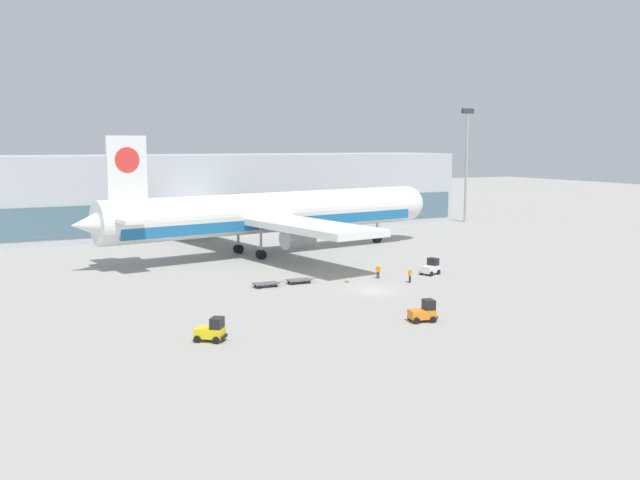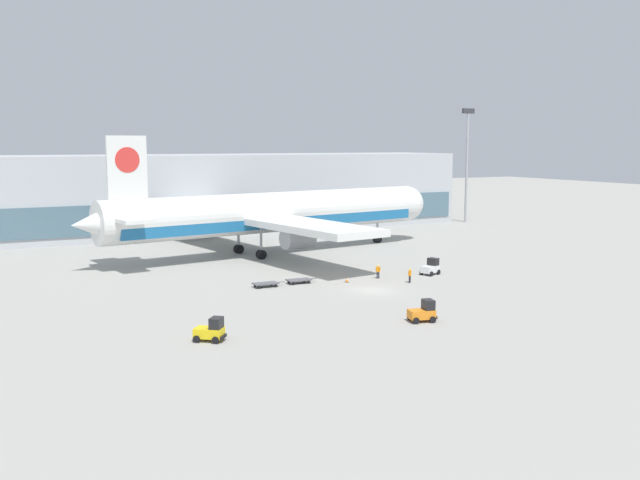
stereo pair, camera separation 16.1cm
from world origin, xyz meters
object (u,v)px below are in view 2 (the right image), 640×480
baggage_tug_mid (423,312)px  ground_crew_far (410,274)px  baggage_tug_foreground (211,331)px  ground_crew_near (378,270)px  baggage_dolly_lead (266,284)px  baggage_dolly_second (299,280)px  light_mast (467,157)px  baggage_tug_far (431,267)px  traffic_cone_near (347,280)px  airplane_main (269,214)px

baggage_tug_mid → ground_crew_far: size_ratio=1.57×
baggage_tug_foreground → ground_crew_near: bearing=71.8°
baggage_dolly_lead → baggage_tug_mid: bearing=-70.9°
baggage_dolly_second → ground_crew_near: size_ratio=2.23×
baggage_dolly_lead → light_mast: bearing=36.0°
baggage_dolly_lead → baggage_dolly_second: bearing=4.3°
baggage_tug_far → traffic_cone_near: baggage_tug_far is taller
baggage_tug_mid → ground_crew_far: 18.11m
baggage_tug_foreground → baggage_dolly_second: baggage_tug_foreground is taller
baggage_tug_far → traffic_cone_near: (-11.62, 0.44, -0.59)m
traffic_cone_near → baggage_tug_far: bearing=-2.2°
baggage_dolly_second → baggage_tug_mid: bearing=-82.0°
baggage_tug_mid → ground_crew_near: bearing=82.2°
baggage_dolly_lead → ground_crew_near: 14.04m
baggage_tug_far → baggage_dolly_lead: (-21.11, 2.18, -0.49)m
ground_crew_far → ground_crew_near: bearing=86.7°
airplane_main → baggage_dolly_lead: size_ratio=15.55×
baggage_tug_mid → baggage_tug_far: (14.49, 18.78, 0.00)m
baggage_tug_mid → ground_crew_near: (7.34, 19.56, 0.10)m
baggage_tug_mid → baggage_tug_far: size_ratio=0.97×
baggage_dolly_second → light_mast: bearing=37.8°
baggage_dolly_lead → traffic_cone_near: 9.66m
baggage_dolly_second → ground_crew_near: ground_crew_near is taller
baggage_tug_mid → traffic_cone_near: 19.44m
baggage_dolly_lead → baggage_tug_foreground: bearing=-122.9°
ground_crew_far → traffic_cone_near: (-6.32, 3.62, -0.71)m
light_mast → airplane_main: (-52.57, -20.88, -7.48)m
airplane_main → baggage_dolly_lead: 24.68m
baggage_dolly_second → baggage_tug_far: bearing=-6.5°
airplane_main → baggage_tug_mid: airplane_main is taller
airplane_main → traffic_cone_near: 24.33m
baggage_tug_far → baggage_dolly_second: baggage_tug_far is taller
ground_crew_far → baggage_tug_mid: bearing=-148.8°
baggage_tug_far → traffic_cone_near: 11.64m
traffic_cone_near → baggage_dolly_second: bearing=159.7°
light_mast → baggage_tug_foreground: size_ratio=8.24×
baggage_dolly_second → ground_crew_far: 12.86m
baggage_tug_foreground → baggage_tug_far: bearing=64.9°
baggage_dolly_lead → airplane_main: bearing=67.3°
baggage_tug_mid → baggage_dolly_second: baggage_tug_mid is taller
light_mast → baggage_tug_mid: bearing=-131.2°
baggage_tug_foreground → baggage_dolly_lead: size_ratio=0.75×
traffic_cone_near → airplane_main: bearing=89.0°
baggage_dolly_second → traffic_cone_near: bearing=-18.8°
baggage_tug_far → ground_crew_near: bearing=153.1°
baggage_dolly_second → traffic_cone_near: traffic_cone_near is taller
baggage_dolly_lead → ground_crew_near: (13.96, -1.40, 0.58)m
airplane_main → traffic_cone_near: bearing=-99.5°
baggage_dolly_lead → baggage_dolly_second: (4.24, 0.20, 0.00)m
baggage_dolly_second → traffic_cone_near: size_ratio=6.25×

